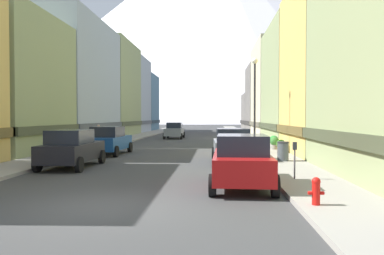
% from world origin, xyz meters
% --- Properties ---
extents(ground_plane, '(400.00, 400.00, 0.00)m').
position_xyz_m(ground_plane, '(0.00, 0.00, 0.00)').
color(ground_plane, '#3A3A3A').
extents(sidewalk_left, '(2.50, 100.00, 0.15)m').
position_xyz_m(sidewalk_left, '(-6.25, 35.00, 0.07)').
color(sidewalk_left, gray).
rests_on(sidewalk_left, ground).
extents(sidewalk_right, '(2.50, 100.00, 0.15)m').
position_xyz_m(sidewalk_right, '(6.25, 35.00, 0.07)').
color(sidewalk_right, gray).
rests_on(sidewalk_right, ground).
extents(storefront_left_2, '(8.64, 13.34, 11.32)m').
position_xyz_m(storefront_left_2, '(-11.67, 25.60, 5.48)').
color(storefront_left_2, '#99A5B2').
rests_on(storefront_left_2, ground).
extents(storefront_left_3, '(7.87, 11.69, 11.72)m').
position_xyz_m(storefront_left_3, '(-11.28, 38.41, 5.68)').
color(storefront_left_3, '#8C9966').
rests_on(storefront_left_3, ground).
extents(storefront_left_4, '(9.12, 8.66, 11.26)m').
position_xyz_m(storefront_left_4, '(-11.91, 48.58, 5.45)').
color(storefront_left_4, '#99A5B2').
rests_on(storefront_left_4, ground).
extents(storefront_left_5, '(10.18, 8.94, 9.76)m').
position_xyz_m(storefront_left_5, '(-12.44, 57.64, 4.71)').
color(storefront_left_5, slate).
rests_on(storefront_left_5, ground).
extents(storefront_right_1, '(8.70, 8.12, 10.42)m').
position_xyz_m(storefront_right_1, '(11.70, 14.14, 5.04)').
color(storefront_right_1, '#D8B259').
rests_on(storefront_right_1, ground).
extents(storefront_right_2, '(7.94, 10.96, 10.20)m').
position_xyz_m(storefront_right_2, '(11.32, 23.83, 4.93)').
color(storefront_right_2, '#8C9966').
rests_on(storefront_right_2, ground).
extents(storefront_right_3, '(9.79, 10.85, 10.80)m').
position_xyz_m(storefront_right_3, '(12.25, 34.96, 5.22)').
color(storefront_right_3, beige).
rests_on(storefront_right_3, ground).
extents(storefront_right_4, '(7.44, 9.02, 9.58)m').
position_xyz_m(storefront_right_4, '(11.07, 45.21, 4.63)').
color(storefront_right_4, '#66605B').
rests_on(storefront_right_4, ground).
extents(storefront_right_5, '(7.46, 8.74, 6.16)m').
position_xyz_m(storefront_right_5, '(11.08, 54.31, 2.96)').
color(storefront_right_5, '#66605B').
rests_on(storefront_right_5, ground).
extents(car_left_0, '(2.08, 4.41, 1.78)m').
position_xyz_m(car_left_0, '(-3.80, 7.81, 0.90)').
color(car_left_0, black).
rests_on(car_left_0, ground).
extents(car_left_1, '(2.19, 4.46, 1.78)m').
position_xyz_m(car_left_1, '(-3.80, 14.18, 0.90)').
color(car_left_1, '#19478C').
rests_on(car_left_1, ground).
extents(car_right_0, '(2.17, 4.45, 1.78)m').
position_xyz_m(car_right_0, '(3.80, 3.09, 0.90)').
color(car_right_0, '#9E1111').
rests_on(car_right_0, ground).
extents(car_right_1, '(2.15, 4.44, 1.78)m').
position_xyz_m(car_right_1, '(3.80, 10.38, 0.90)').
color(car_right_1, slate).
rests_on(car_right_1, ground).
extents(car_driving_0, '(2.06, 4.40, 1.78)m').
position_xyz_m(car_driving_0, '(-1.60, 32.99, 0.90)').
color(car_driving_0, slate).
rests_on(car_driving_0, ground).
extents(fire_hydrant_near, '(0.40, 0.22, 0.70)m').
position_xyz_m(fire_hydrant_near, '(5.45, -0.06, 0.53)').
color(fire_hydrant_near, red).
rests_on(fire_hydrant_near, sidewalk_right).
extents(parking_meter_near, '(0.14, 0.10, 1.33)m').
position_xyz_m(parking_meter_near, '(5.75, 4.05, 1.01)').
color(parking_meter_near, '#595960').
rests_on(parking_meter_near, sidewalk_right).
extents(trash_bin_right, '(0.59, 0.59, 0.98)m').
position_xyz_m(trash_bin_right, '(6.35, 9.88, 0.64)').
color(trash_bin_right, '#4C5156').
rests_on(trash_bin_right, sidewalk_right).
extents(potted_plant_0, '(0.57, 0.57, 0.83)m').
position_xyz_m(potted_plant_0, '(7.00, 14.36, 0.60)').
color(potted_plant_0, brown).
rests_on(potted_plant_0, sidewalk_right).
extents(potted_plant_1, '(0.62, 0.62, 0.88)m').
position_xyz_m(potted_plant_1, '(7.00, 16.98, 0.65)').
color(potted_plant_1, gray).
rests_on(potted_plant_1, sidewalk_right).
extents(potted_plant_2, '(0.62, 0.62, 0.94)m').
position_xyz_m(potted_plant_2, '(7.00, 17.23, 0.68)').
color(potted_plant_2, gray).
rests_on(potted_plant_2, sidewalk_right).
extents(pedestrian_0, '(0.36, 0.36, 1.63)m').
position_xyz_m(pedestrian_0, '(-6.25, 20.04, 0.90)').
color(pedestrian_0, maroon).
rests_on(pedestrian_0, sidewalk_left).
extents(streetlamp_right, '(0.36, 0.36, 5.86)m').
position_xyz_m(streetlamp_right, '(5.35, 14.13, 3.99)').
color(streetlamp_right, black).
rests_on(streetlamp_right, sidewalk_right).
extents(mountain_backdrop, '(290.19, 290.19, 129.42)m').
position_xyz_m(mountain_backdrop, '(-0.08, 260.00, 64.71)').
color(mountain_backdrop, silver).
rests_on(mountain_backdrop, ground).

